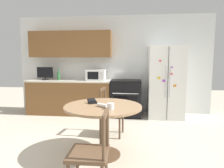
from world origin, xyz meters
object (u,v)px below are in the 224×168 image
at_px(oven_range, 126,97).
at_px(refrigerator, 165,82).
at_px(dining_chair_far, 111,113).
at_px(dining_chair_near, 91,153).
at_px(countertop_tv, 45,73).
at_px(wallet, 92,101).
at_px(counter_bottle, 59,76).
at_px(microwave, 96,75).
at_px(candle_glass, 111,107).

bearing_deg(oven_range, refrigerator, -1.99).
bearing_deg(dining_chair_far, dining_chair_near, 5.64).
height_order(countertop_tv, wallet, countertop_tv).
xyz_separation_m(counter_bottle, dining_chair_far, (1.54, -1.38, -0.58)).
distance_m(microwave, candle_glass, 2.62).
bearing_deg(microwave, counter_bottle, -175.43).
height_order(refrigerator, dining_chair_near, refrigerator).
distance_m(microwave, counter_bottle, 0.99).
bearing_deg(refrigerator, wallet, -124.56).
bearing_deg(countertop_tv, dining_chair_near, -58.45).
xyz_separation_m(oven_range, countertop_tv, (-2.17, 0.04, 0.62)).
bearing_deg(dining_chair_near, oven_range, -5.79).
bearing_deg(dining_chair_near, wallet, 9.93).
bearing_deg(dining_chair_near, countertop_tv, 30.62).
xyz_separation_m(microwave, wallet, (0.34, -2.17, -0.24)).
distance_m(countertop_tv, counter_bottle, 0.40).
xyz_separation_m(oven_range, microwave, (-0.79, 0.07, 0.57)).
distance_m(oven_range, candle_glass, 2.48).
relative_size(refrigerator, dining_chair_far, 1.96).
relative_size(microwave, counter_bottle, 1.58).
xyz_separation_m(microwave, dining_chair_near, (0.53, -3.14, -0.60)).
bearing_deg(counter_bottle, oven_range, 0.27).
relative_size(refrigerator, oven_range, 1.64).
xyz_separation_m(countertop_tv, dining_chair_far, (1.93, -1.43, -0.65)).
relative_size(dining_chair_near, wallet, 5.24).
distance_m(refrigerator, microwave, 1.78).
bearing_deg(microwave, dining_chair_near, -80.46).
bearing_deg(countertop_tv, candle_glass, -50.56).
bearing_deg(microwave, wallet, -81.05).
relative_size(dining_chair_near, dining_chair_far, 1.00).
bearing_deg(wallet, oven_range, 78.03).
height_order(oven_range, wallet, oven_range).
xyz_separation_m(counter_bottle, wallet, (1.33, -2.09, -0.22)).
distance_m(refrigerator, wallet, 2.51).
xyz_separation_m(candle_glass, wallet, (-0.33, 0.35, -0.01)).
height_order(counter_bottle, wallet, counter_bottle).
xyz_separation_m(microwave, dining_chair_far, (0.55, -1.46, -0.60)).
height_order(oven_range, microwave, microwave).
bearing_deg(refrigerator, dining_chair_near, -112.23).
bearing_deg(wallet, countertop_tv, 128.81).
height_order(oven_range, countertop_tv, countertop_tv).
relative_size(countertop_tv, counter_bottle, 1.39).
bearing_deg(microwave, refrigerator, -3.39).
bearing_deg(oven_range, wallet, -101.97).
relative_size(microwave, dining_chair_far, 0.54).
xyz_separation_m(countertop_tv, candle_glass, (2.05, -2.49, -0.28)).
height_order(refrigerator, dining_chair_far, refrigerator).
distance_m(refrigerator, dining_chair_far, 1.88).
bearing_deg(dining_chair_near, dining_chair_far, -1.84).
distance_m(countertop_tv, dining_chair_far, 2.49).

